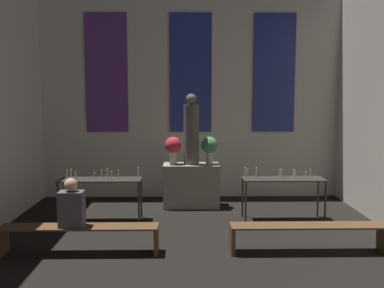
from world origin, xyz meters
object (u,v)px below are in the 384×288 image
flower_vase_right (209,147)px  candle_rack_right (283,183)px  altar (191,185)px  flower_vase_left (173,147)px  statue (191,132)px  pew_back_left (80,233)px  candle_rack_left (100,184)px  pew_back_right (308,231)px  person_seated (72,205)px

flower_vase_right → candle_rack_right: size_ratio=0.38×
altar → flower_vase_right: bearing=0.0°
flower_vase_left → flower_vase_right: same height
statue → pew_back_left: bearing=-122.1°
flower_vase_right → pew_back_left: bearing=-127.5°
flower_vase_right → candle_rack_right: flower_vase_right is taller
candle_rack_left → flower_vase_left: bearing=38.1°
candle_rack_right → candle_rack_left: bearing=-180.0°
statue → pew_back_right: bearing=-57.9°
statue → pew_back_right: 3.45m
candle_rack_right → pew_back_left: 3.82m
statue → candle_rack_left: (-1.71, -1.04, -0.88)m
statue → pew_back_left: size_ratio=0.63×
candle_rack_right → pew_back_left: size_ratio=0.65×
person_seated → pew_back_left: bearing=-0.0°
statue → candle_rack_left: 2.19m
person_seated → altar: bearing=56.3°
flower_vase_right → person_seated: bearing=-128.9°
flower_vase_left → candle_rack_right: size_ratio=0.38×
altar → candle_rack_left: bearing=-148.7°
candle_rack_right → statue: bearing=148.7°
flower_vase_left → candle_rack_right: (2.09, -1.04, -0.57)m
person_seated → flower_vase_left: bearing=62.3°
flower_vase_right → pew_back_left: flower_vase_right is taller
flower_vase_left → person_seated: flower_vase_left is taller
flower_vase_left → flower_vase_right: size_ratio=1.00×
statue → pew_back_left: statue is taller
flower_vase_right → person_seated: (-2.19, -2.72, -0.54)m
altar → statue: size_ratio=0.80×
altar → candle_rack_right: size_ratio=0.77×
candle_rack_right → pew_back_left: (-3.41, -1.68, -0.39)m
candle_rack_left → candle_rack_right: (3.42, 0.00, -0.00)m
candle_rack_right → person_seated: person_seated is taller
altar → statue: 1.14m
altar → candle_rack_left: candle_rack_left is taller
statue → flower_vase_left: (-0.38, 0.00, -0.32)m
flower_vase_right → candle_rack_right: 1.78m
pew_back_right → person_seated: person_seated is taller
candle_rack_right → pew_back_right: size_ratio=0.65×
flower_vase_left → flower_vase_right: bearing=0.0°
flower_vase_left → pew_back_right: flower_vase_left is taller
flower_vase_right → person_seated: 3.53m
flower_vase_left → person_seated: bearing=-117.7°
candle_rack_left → candle_rack_right: candle_rack_left is taller
altar → pew_back_right: size_ratio=0.50×
candle_rack_left → person_seated: 1.68m
altar → person_seated: person_seated is taller
pew_back_right → statue: bearing=122.1°
statue → person_seated: statue is taller
altar → statue: (0.00, 0.00, 1.14)m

